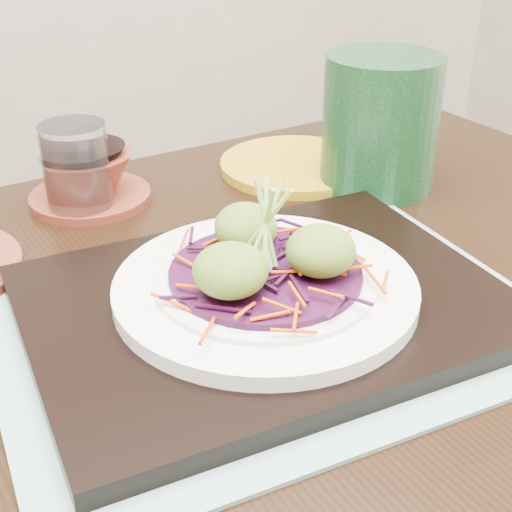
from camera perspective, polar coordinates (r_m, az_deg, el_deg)
name	(u,v)px	position (r m, az deg, el deg)	size (l,w,h in m)	color
dining_table	(230,396)	(0.70, -2.07, -11.10)	(1.27, 0.93, 0.73)	black
placemat	(265,314)	(0.63, 0.73, -4.67)	(0.47, 0.36, 0.00)	gray
serving_tray	(265,303)	(0.63, 0.74, -3.82)	(0.40, 0.30, 0.02)	black
white_plate	(265,286)	(0.62, 0.75, -2.42)	(0.26, 0.26, 0.02)	white
cabbage_bed	(265,273)	(0.61, 0.76, -1.35)	(0.17, 0.17, 0.01)	#350A2B
carrot_julienne	(265,265)	(0.60, 0.76, -0.69)	(0.20, 0.20, 0.01)	#C63B03
guacamole_scoops	(266,249)	(0.60, 0.80, 0.56)	(0.14, 0.13, 0.05)	#547523
scallion_garnish	(266,227)	(0.59, 0.79, 2.31)	(0.06, 0.06, 0.09)	#8CC24D
water_glass	(77,170)	(0.82, -14.14, 6.70)	(0.07, 0.07, 0.10)	white
terracotta_bowl_set	(89,180)	(0.86, -13.25, 5.92)	(0.18, 0.18, 0.06)	maroon
yellow_plate	(297,165)	(0.94, 3.27, 7.26)	(0.20, 0.20, 0.01)	#AA7E12
green_jar	(380,123)	(0.87, 9.90, 10.41)	(0.14, 0.14, 0.16)	#17421F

